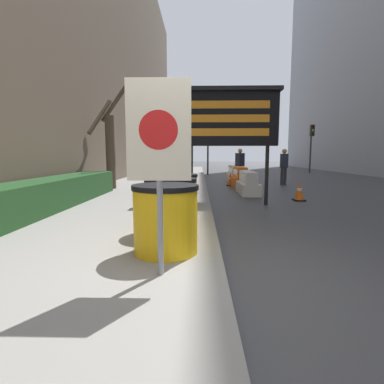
{
  "coord_description": "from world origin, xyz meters",
  "views": [
    {
      "loc": [
        -0.28,
        -2.86,
        1.36
      ],
      "look_at": [
        -0.51,
        6.47,
        0.2
      ],
      "focal_mm": 28.0,
      "sensor_mm": 36.0,
      "label": 1
    }
  ],
  "objects_px": {
    "jersey_barrier_orange_near": "(240,178)",
    "warning_sign": "(159,143)",
    "barrel_drum_back": "(176,196)",
    "message_board": "(230,118)",
    "traffic_cone_mid": "(299,191)",
    "jersey_barrier_cream": "(234,175)",
    "barrel_drum_middle": "(171,205)",
    "traffic_cone_near": "(230,179)",
    "pedestrian_passerby": "(284,164)",
    "pedestrian_worker": "(240,163)",
    "traffic_light_far_side": "(312,138)",
    "traffic_light_near_curb": "(208,136)",
    "traffic_cone_far": "(236,177)",
    "barrel_drum_foreground": "(166,219)",
    "jersey_barrier_white": "(248,184)"
  },
  "relations": [
    {
      "from": "jersey_barrier_orange_near",
      "to": "warning_sign",
      "type": "bearing_deg",
      "value": -102.23
    },
    {
      "from": "barrel_drum_back",
      "to": "warning_sign",
      "type": "relative_size",
      "value": 0.44
    },
    {
      "from": "message_board",
      "to": "traffic_cone_mid",
      "type": "xyz_separation_m",
      "value": [
        2.17,
        0.72,
        -2.05
      ]
    },
    {
      "from": "warning_sign",
      "to": "jersey_barrier_cream",
      "type": "distance_m",
      "value": 12.22
    },
    {
      "from": "barrel_drum_middle",
      "to": "traffic_cone_near",
      "type": "xyz_separation_m",
      "value": [
        1.82,
        8.63,
        -0.29
      ]
    },
    {
      "from": "pedestrian_passerby",
      "to": "jersey_barrier_cream",
      "type": "bearing_deg",
      "value": -120.1
    },
    {
      "from": "warning_sign",
      "to": "pedestrian_worker",
      "type": "xyz_separation_m",
      "value": [
        2.39,
        11.99,
        -0.48
      ]
    },
    {
      "from": "barrel_drum_middle",
      "to": "traffic_light_far_side",
      "type": "bearing_deg",
      "value": 64.23
    },
    {
      "from": "message_board",
      "to": "traffic_light_far_side",
      "type": "height_order",
      "value": "traffic_light_far_side"
    },
    {
      "from": "jersey_barrier_cream",
      "to": "traffic_light_near_curb",
      "type": "xyz_separation_m",
      "value": [
        -1.13,
        5.76,
        2.3
      ]
    },
    {
      "from": "traffic_cone_far",
      "to": "pedestrian_worker",
      "type": "bearing_deg",
      "value": 54.79
    },
    {
      "from": "traffic_cone_mid",
      "to": "barrel_drum_foreground",
      "type": "bearing_deg",
      "value": -122.58
    },
    {
      "from": "barrel_drum_foreground",
      "to": "message_board",
      "type": "distance_m",
      "value": 5.06
    },
    {
      "from": "traffic_light_near_curb",
      "to": "barrel_drum_foreground",
      "type": "bearing_deg",
      "value": -93.33
    },
    {
      "from": "traffic_cone_near",
      "to": "traffic_light_near_curb",
      "type": "height_order",
      "value": "traffic_light_near_curb"
    },
    {
      "from": "jersey_barrier_white",
      "to": "traffic_cone_far",
      "type": "height_order",
      "value": "jersey_barrier_white"
    },
    {
      "from": "barrel_drum_middle",
      "to": "jersey_barrier_orange_near",
      "type": "xyz_separation_m",
      "value": [
        2.15,
        7.92,
        -0.2
      ]
    },
    {
      "from": "traffic_light_far_side",
      "to": "pedestrian_worker",
      "type": "distance_m",
      "value": 10.49
    },
    {
      "from": "traffic_cone_near",
      "to": "message_board",
      "type": "bearing_deg",
      "value": -96.39
    },
    {
      "from": "barrel_drum_middle",
      "to": "pedestrian_worker",
      "type": "relative_size",
      "value": 0.5
    },
    {
      "from": "traffic_cone_near",
      "to": "warning_sign",
      "type": "bearing_deg",
      "value": -99.65
    },
    {
      "from": "traffic_light_far_side",
      "to": "pedestrian_worker",
      "type": "xyz_separation_m",
      "value": [
        -6.43,
        -8.13,
        -1.63
      ]
    },
    {
      "from": "barrel_drum_foreground",
      "to": "barrel_drum_middle",
      "type": "distance_m",
      "value": 1.02
    },
    {
      "from": "traffic_cone_mid",
      "to": "pedestrian_passerby",
      "type": "distance_m",
      "value": 4.87
    },
    {
      "from": "warning_sign",
      "to": "traffic_cone_far",
      "type": "xyz_separation_m",
      "value": [
        2.15,
        11.65,
        -1.15
      ]
    },
    {
      "from": "warning_sign",
      "to": "jersey_barrier_white",
      "type": "height_order",
      "value": "warning_sign"
    },
    {
      "from": "barrel_drum_back",
      "to": "traffic_light_near_curb",
      "type": "height_order",
      "value": "traffic_light_near_curb"
    },
    {
      "from": "traffic_light_near_curb",
      "to": "pedestrian_passerby",
      "type": "relative_size",
      "value": 2.24
    },
    {
      "from": "message_board",
      "to": "pedestrian_worker",
      "type": "height_order",
      "value": "message_board"
    },
    {
      "from": "pedestrian_worker",
      "to": "pedestrian_passerby",
      "type": "distance_m",
      "value": 2.2
    },
    {
      "from": "traffic_light_near_curb",
      "to": "traffic_light_far_side",
      "type": "xyz_separation_m",
      "value": [
        7.85,
        2.36,
        -0.05
      ]
    },
    {
      "from": "pedestrian_passerby",
      "to": "message_board",
      "type": "bearing_deg",
      "value": -28.77
    },
    {
      "from": "traffic_light_near_curb",
      "to": "barrel_drum_back",
      "type": "bearing_deg",
      "value": -93.88
    },
    {
      "from": "jersey_barrier_cream",
      "to": "warning_sign",
      "type": "bearing_deg",
      "value": -99.9
    },
    {
      "from": "warning_sign",
      "to": "traffic_cone_far",
      "type": "bearing_deg",
      "value": 79.56
    },
    {
      "from": "barrel_drum_foreground",
      "to": "barrel_drum_back",
      "type": "distance_m",
      "value": 2.04
    },
    {
      "from": "barrel_drum_back",
      "to": "message_board",
      "type": "bearing_deg",
      "value": 63.93
    },
    {
      "from": "barrel_drum_back",
      "to": "message_board",
      "type": "relative_size",
      "value": 0.27
    },
    {
      "from": "message_board",
      "to": "jersey_barrier_orange_near",
      "type": "bearing_deg",
      "value": 78.35
    },
    {
      "from": "message_board",
      "to": "traffic_cone_near",
      "type": "xyz_separation_m",
      "value": [
        0.57,
        5.07,
        -2.05
      ]
    },
    {
      "from": "message_board",
      "to": "traffic_cone_mid",
      "type": "relative_size",
      "value": 5.33
    },
    {
      "from": "warning_sign",
      "to": "message_board",
      "type": "xyz_separation_m",
      "value": [
        1.19,
        5.3,
        0.87
      ]
    },
    {
      "from": "barrel_drum_foreground",
      "to": "traffic_cone_near",
      "type": "bearing_deg",
      "value": 79.52
    },
    {
      "from": "traffic_light_near_curb",
      "to": "traffic_light_far_side",
      "type": "relative_size",
      "value": 1.02
    },
    {
      "from": "barrel_drum_back",
      "to": "jersey_barrier_white",
      "type": "bearing_deg",
      "value": 66.1
    },
    {
      "from": "jersey_barrier_cream",
      "to": "pedestrian_worker",
      "type": "xyz_separation_m",
      "value": [
        0.29,
        -0.0,
        0.62
      ]
    },
    {
      "from": "jersey_barrier_cream",
      "to": "traffic_cone_mid",
      "type": "xyz_separation_m",
      "value": [
        1.27,
        -5.98,
        -0.08
      ]
    },
    {
      "from": "barrel_drum_middle",
      "to": "traffic_light_far_side",
      "type": "distance_m",
      "value": 20.52
    },
    {
      "from": "traffic_cone_mid",
      "to": "traffic_cone_far",
      "type": "relative_size",
      "value": 0.9
    },
    {
      "from": "traffic_cone_near",
      "to": "traffic_light_far_side",
      "type": "height_order",
      "value": "traffic_light_far_side"
    }
  ]
}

